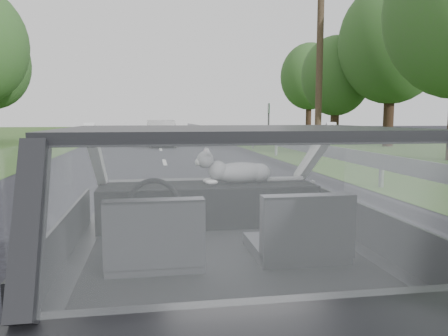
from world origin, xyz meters
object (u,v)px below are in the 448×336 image
object	(u,v)px
cat	(241,171)
highway_sign	(269,124)
other_car	(161,133)
subject_car	(221,244)
utility_pole	(320,54)

from	to	relation	value
cat	highway_sign	distance (m)	20.44
other_car	cat	bearing A→B (deg)	-91.03
subject_car	other_car	bearing A→B (deg)	89.73
subject_car	utility_pole	bearing A→B (deg)	66.30
cat	utility_pole	distance (m)	14.35
utility_pole	highway_sign	bearing A→B (deg)	91.03
cat	other_car	distance (m)	19.70
other_car	highway_sign	world-z (taller)	highway_sign
highway_sign	utility_pole	world-z (taller)	utility_pole
subject_car	other_car	xyz separation A→B (m)	(0.10, 20.36, -0.04)
cat	subject_car	bearing A→B (deg)	-118.07
subject_car	highway_sign	xyz separation A→B (m)	(5.82, 20.33, 0.40)
other_car	subject_car	bearing A→B (deg)	-91.76
subject_car	highway_sign	bearing A→B (deg)	74.03
highway_sign	utility_pole	xyz separation A→B (m)	(0.12, -6.79, 2.76)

